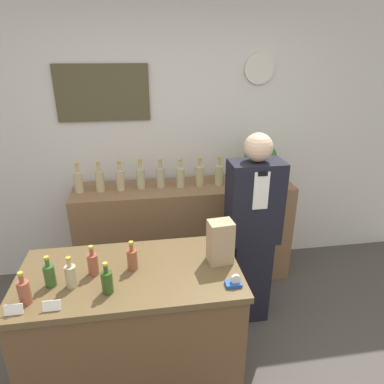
{
  "coord_description": "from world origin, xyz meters",
  "views": [
    {
      "loc": [
        -0.29,
        -1.21,
        2.13
      ],
      "look_at": [
        0.08,
        1.12,
        1.15
      ],
      "focal_mm": 32.0,
      "sensor_mm": 36.0,
      "label": 1
    }
  ],
  "objects": [
    {
      "name": "back_wall",
      "position": [
        -0.0,
        2.0,
        1.36
      ],
      "size": [
        5.2,
        0.09,
        2.7
      ],
      "color": "silver",
      "rests_on": "ground_plane"
    },
    {
      "name": "back_shelf",
      "position": [
        0.1,
        1.7,
        0.49
      ],
      "size": [
        2.03,
        0.48,
        0.97
      ],
      "color": "brown",
      "rests_on": "ground_plane"
    },
    {
      "name": "display_counter",
      "position": [
        -0.39,
        0.54,
        0.45
      ],
      "size": [
        1.33,
        0.69,
        0.9
      ],
      "color": "brown",
      "rests_on": "ground_plane"
    },
    {
      "name": "shopkeeper",
      "position": [
        0.55,
        1.06,
        0.8
      ],
      "size": [
        0.4,
        0.25,
        1.6
      ],
      "color": "black",
      "rests_on": "ground_plane"
    },
    {
      "name": "potted_plant",
      "position": [
        0.82,
        1.72,
        1.19
      ],
      "size": [
        0.3,
        0.3,
        0.39
      ],
      "color": "#B27047",
      "rests_on": "back_shelf"
    },
    {
      "name": "paper_bag",
      "position": [
        0.17,
        0.56,
        1.04
      ],
      "size": [
        0.16,
        0.13,
        0.28
      ],
      "color": "tan",
      "rests_on": "display_counter"
    },
    {
      "name": "tape_dispenser",
      "position": [
        0.19,
        0.31,
        0.93
      ],
      "size": [
        0.09,
        0.06,
        0.07
      ],
      "color": "#1E4799",
      "rests_on": "display_counter"
    },
    {
      "name": "price_card_left",
      "position": [
        -0.96,
        0.26,
        0.93
      ],
      "size": [
        0.09,
        0.02,
        0.06
      ],
      "color": "white",
      "rests_on": "display_counter"
    },
    {
      "name": "price_card_right",
      "position": [
        -0.78,
        0.26,
        0.93
      ],
      "size": [
        0.09,
        0.02,
        0.06
      ],
      "color": "white",
      "rests_on": "display_counter"
    },
    {
      "name": "counter_bottle_0",
      "position": [
        -0.93,
        0.34,
        0.98
      ],
      "size": [
        0.06,
        0.06,
        0.19
      ],
      "color": "#954D37",
      "rests_on": "display_counter"
    },
    {
      "name": "counter_bottle_1",
      "position": [
        -0.83,
        0.48,
        0.98
      ],
      "size": [
        0.06,
        0.06,
        0.19
      ],
      "color": "#345726",
      "rests_on": "display_counter"
    },
    {
      "name": "counter_bottle_2",
      "position": [
        -0.71,
        0.45,
        0.98
      ],
      "size": [
        0.06,
        0.06,
        0.19
      ],
      "color": "tan",
      "rests_on": "display_counter"
    },
    {
      "name": "counter_bottle_3",
      "position": [
        -0.6,
        0.55,
        0.98
      ],
      "size": [
        0.06,
        0.06,
        0.19
      ],
      "color": "#954A37",
      "rests_on": "display_counter"
    },
    {
      "name": "counter_bottle_4",
      "position": [
        -0.51,
        0.37,
        0.98
      ],
      "size": [
        0.06,
        0.06,
        0.19
      ],
      "color": "#2E4B1B",
      "rests_on": "display_counter"
    },
    {
      "name": "counter_bottle_5",
      "position": [
        -0.37,
        0.56,
        0.98
      ],
      "size": [
        0.06,
        0.06,
        0.19
      ],
      "color": "brown",
      "rests_on": "display_counter"
    },
    {
      "name": "shelf_bottle_0",
      "position": [
        -0.84,
        1.7,
        1.07
      ],
      "size": [
        0.08,
        0.08,
        0.27
      ],
      "color": "tan",
      "rests_on": "back_shelf"
    },
    {
      "name": "shelf_bottle_1",
      "position": [
        -0.66,
        1.7,
        1.07
      ],
      "size": [
        0.08,
        0.08,
        0.27
      ],
      "color": "tan",
      "rests_on": "back_shelf"
    },
    {
      "name": "shelf_bottle_2",
      "position": [
        -0.48,
        1.7,
        1.07
      ],
      "size": [
        0.08,
        0.08,
        0.27
      ],
      "color": "tan",
      "rests_on": "back_shelf"
    },
    {
      "name": "shelf_bottle_3",
      "position": [
        -0.3,
        1.72,
        1.07
      ],
      "size": [
        0.08,
        0.08,
        0.27
      ],
      "color": "tan",
      "rests_on": "back_shelf"
    },
    {
      "name": "shelf_bottle_4",
      "position": [
        -0.12,
        1.71,
        1.07
      ],
      "size": [
        0.08,
        0.08,
        0.27
      ],
      "color": "tan",
      "rests_on": "back_shelf"
    },
    {
      "name": "shelf_bottle_5",
      "position": [
        0.06,
        1.69,
        1.07
      ],
      "size": [
        0.08,
        0.08,
        0.27
      ],
      "color": "tan",
      "rests_on": "back_shelf"
    },
    {
      "name": "shelf_bottle_6",
      "position": [
        0.24,
        1.7,
        1.07
      ],
      "size": [
        0.08,
        0.08,
        0.27
      ],
      "color": "tan",
      "rests_on": "back_shelf"
    },
    {
      "name": "shelf_bottle_7",
      "position": [
        0.42,
        1.7,
        1.07
      ],
      "size": [
        0.08,
        0.08,
        0.27
      ],
      "color": "tan",
      "rests_on": "back_shelf"
    },
    {
      "name": "shelf_bottle_8",
      "position": [
        0.6,
        1.7,
        1.07
      ],
      "size": [
        0.08,
        0.08,
        0.27
      ],
      "color": "tan",
      "rests_on": "back_shelf"
    }
  ]
}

